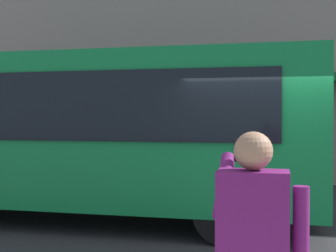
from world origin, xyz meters
TOP-DOWN VIEW (x-y plane):
  - ground_plane at (0.00, 0.00)m, footprint 60.00×60.00m
  - red_bus at (3.63, -0.61)m, footprint 9.05×2.54m

SIDE VIEW (x-z plane):
  - ground_plane at x=0.00m, z-range 0.00..0.00m
  - red_bus at x=3.63m, z-range 0.14..3.22m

